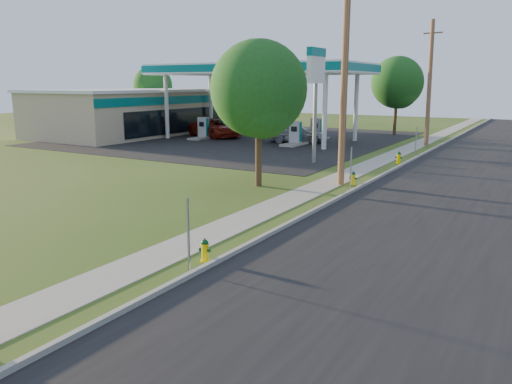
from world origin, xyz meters
TOP-DOWN VIEW (x-y plane):
  - ground_plane at (0.00, 0.00)m, footprint 140.00×140.00m
  - road at (4.50, 10.00)m, footprint 8.00×120.00m
  - curb at (0.50, 10.00)m, footprint 0.15×120.00m
  - sidewalk at (-1.25, 10.00)m, footprint 1.50×120.00m
  - forecourt at (-16.00, 32.00)m, footprint 26.00×28.00m
  - utility_pole_mid at (-0.60, 17.00)m, footprint 1.40×0.32m
  - utility_pole_far at (-0.60, 35.00)m, footprint 1.40×0.32m
  - sign_post_near at (0.25, 4.20)m, footprint 0.05×0.04m
  - sign_post_mid at (0.25, 16.00)m, footprint 0.05×0.04m
  - sign_post_far at (0.25, 28.20)m, footprint 0.05×0.04m
  - gas_canopy at (-14.00, 32.00)m, footprint 18.18×9.18m
  - fuel_pump_nw at (-18.50, 30.00)m, footprint 1.20×3.20m
  - fuel_pump_ne at (-9.50, 30.00)m, footprint 1.20×3.20m
  - fuel_pump_sw at (-18.50, 34.00)m, footprint 1.20×3.20m
  - fuel_pump_se at (-9.50, 34.00)m, footprint 1.20×3.20m
  - convenience_store at (-26.98, 32.00)m, footprint 10.40×22.40m
  - price_pylon at (-4.50, 22.50)m, footprint 0.34×2.04m
  - tree_verge at (-3.77, 14.66)m, footprint 4.48×4.48m
  - tree_lot at (-4.92, 42.01)m, footprint 4.80×4.80m
  - tree_back at (-32.70, 39.41)m, footprint 4.49×4.49m
  - hydrant_near at (0.12, 5.06)m, footprint 0.34×0.30m
  - hydrant_mid at (-0.06, 17.22)m, footprint 0.35×0.31m
  - hydrant_far at (0.05, 24.88)m, footprint 0.40×0.35m
  - car_red at (-18.41, 31.68)m, footprint 6.55×4.81m
  - car_silver at (-10.27, 31.64)m, footprint 5.06×3.57m

SIDE VIEW (x-z plane):
  - ground_plane at x=0.00m, z-range 0.00..0.00m
  - road at x=4.50m, z-range 0.00..0.02m
  - forecourt at x=-16.00m, z-range 0.00..0.02m
  - sidewalk at x=-1.25m, z-range 0.00..0.03m
  - curb at x=0.50m, z-range 0.00..0.15m
  - hydrant_near at x=0.12m, z-range -0.01..0.66m
  - hydrant_mid at x=-0.06m, z-range -0.01..0.68m
  - hydrant_far at x=0.05m, z-range -0.01..0.76m
  - fuel_pump_nw at x=-18.50m, z-range -0.23..1.67m
  - fuel_pump_ne at x=-9.50m, z-range -0.23..1.67m
  - fuel_pump_sw at x=-18.50m, z-range -0.23..1.67m
  - fuel_pump_se at x=-9.50m, z-range -0.23..1.67m
  - car_silver at x=-10.27m, z-range 0.00..1.60m
  - car_red at x=-18.41m, z-range 0.00..1.66m
  - sign_post_near at x=0.25m, z-range 0.00..2.00m
  - sign_post_mid at x=0.25m, z-range 0.00..2.00m
  - sign_post_far at x=0.25m, z-range 0.00..2.00m
  - convenience_store at x=-26.98m, z-range 0.01..4.25m
  - tree_verge at x=-3.77m, z-range 0.98..7.77m
  - tree_back at x=-32.70m, z-range 0.98..7.79m
  - tree_lot at x=-4.92m, z-range 1.05..8.33m
  - utility_pole_far at x=-0.60m, z-range 0.05..9.56m
  - utility_pole_mid at x=-0.60m, z-range 0.05..9.85m
  - price_pylon at x=-4.50m, z-range 2.01..8.86m
  - gas_canopy at x=-14.00m, z-range 2.70..9.10m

